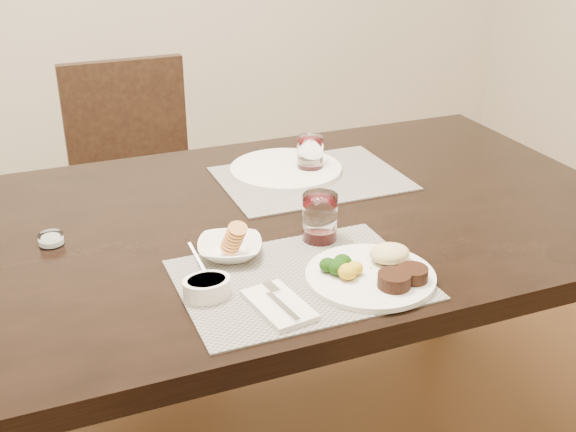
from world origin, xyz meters
name	(u,v)px	position (x,y,z in m)	size (l,w,h in m)	color
dining_table	(212,258)	(0.00, 0.00, 0.67)	(2.00, 1.00, 0.75)	black
chair_far	(137,180)	(0.00, 0.93, 0.50)	(0.42, 0.42, 0.90)	black
placemat_near	(300,280)	(0.09, -0.30, 0.75)	(0.46, 0.34, 0.00)	gray
placemat_far	(311,178)	(0.32, 0.17, 0.75)	(0.46, 0.34, 0.00)	gray
dinner_plate	(377,272)	(0.23, -0.35, 0.77)	(0.25, 0.25, 0.04)	white
napkin_fork	(279,305)	(0.02, -0.38, 0.76)	(0.10, 0.16, 0.01)	silver
steak_knife	(370,271)	(0.23, -0.33, 0.76)	(0.06, 0.21, 0.01)	silver
cracker_bowl	(230,248)	(0.00, -0.16, 0.77)	(0.17, 0.17, 0.06)	white
sauce_ramekin	(207,287)	(-0.09, -0.29, 0.77)	(0.09, 0.13, 0.07)	white
wine_glass_near	(320,220)	(0.20, -0.16, 0.80)	(0.07, 0.07, 0.10)	white
far_plate	(286,169)	(0.28, 0.23, 0.76)	(0.29, 0.29, 0.01)	white
wine_glass_far	(310,156)	(0.34, 0.21, 0.80)	(0.07, 0.07, 0.10)	white
salt_cellar	(51,240)	(-0.34, 0.04, 0.76)	(0.05, 0.05, 0.02)	white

